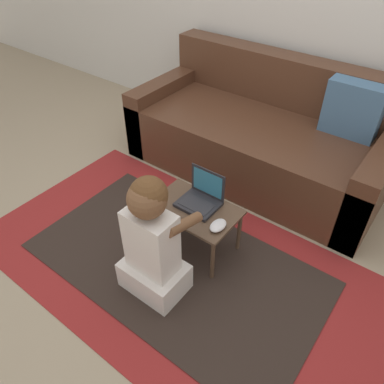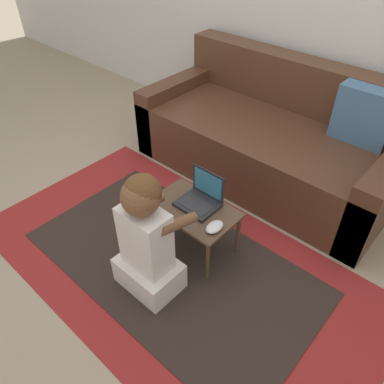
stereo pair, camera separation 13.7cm
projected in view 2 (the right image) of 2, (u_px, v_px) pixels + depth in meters
The scene contains 7 objects.
ground_plane at pixel (170, 245), 2.34m from camera, with size 16.00×16.00×0.00m, color gray.
area_rug at pixel (172, 263), 2.22m from camera, with size 2.38×1.30×0.01m.
couch at pixel (272, 139), 2.77m from camera, with size 1.87×0.89×0.80m.
laptop_desk at pixel (194, 214), 2.16m from camera, with size 0.50×0.32×0.31m.
laptop at pixel (200, 199), 2.14m from camera, with size 0.23×0.19×0.20m.
computer_mouse at pixel (215, 227), 2.00m from camera, with size 0.07×0.12×0.03m.
person_seated at pixel (146, 239), 1.89m from camera, with size 0.34×0.36×0.75m.
Camera 2 is at (1.16, -1.09, 1.74)m, focal length 35.00 mm.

